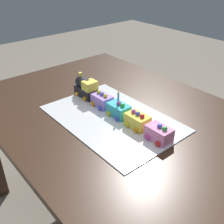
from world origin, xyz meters
TOP-DOWN VIEW (x-y plane):
  - ground_plane at (0.00, 0.00)m, footprint 8.00×8.00m
  - dining_table at (0.00, 0.00)m, footprint 1.40×1.00m
  - cake_board at (0.03, -0.05)m, footprint 0.60×0.40m
  - cake_locomotive at (-0.21, -0.01)m, footprint 0.14×0.08m
  - cake_car_flatbed_lavender at (-0.08, -0.01)m, footprint 0.10×0.08m
  - cake_car_caboose_turquoise at (0.04, -0.01)m, footprint 0.10×0.08m
  - cake_car_tanker_lemon at (0.16, -0.01)m, footprint 0.10×0.08m
  - cake_car_hopper_bubblegum at (0.27, -0.01)m, footprint 0.10×0.08m
  - birthday_candle at (0.03, -0.01)m, footprint 0.01×0.01m

SIDE VIEW (x-z plane):
  - ground_plane at x=0.00m, z-range 0.00..0.00m
  - dining_table at x=0.00m, z-range 0.26..1.00m
  - cake_board at x=0.03m, z-range 0.74..0.74m
  - cake_car_caboose_turquoise at x=0.04m, z-range 0.74..0.81m
  - cake_car_hopper_bubblegum at x=0.27m, z-range 0.74..0.81m
  - cake_car_flatbed_lavender at x=-0.08m, z-range 0.74..0.81m
  - cake_car_tanker_lemon at x=0.16m, z-range 0.74..0.81m
  - cake_locomotive at x=-0.21m, z-range 0.73..0.85m
  - birthday_candle at x=0.03m, z-range 0.81..0.87m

